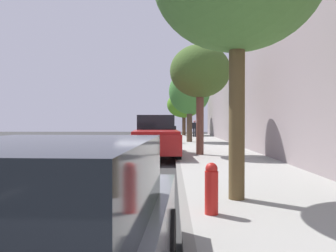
# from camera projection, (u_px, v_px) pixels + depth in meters

# --- Properties ---
(ground) EXTENTS (68.13, 68.13, 0.00)m
(ground) POSITION_uv_depth(u_px,v_px,m) (142.00, 154.00, 16.17)
(ground) COLOR #2F2F2F
(sidewalk) EXTENTS (3.80, 42.58, 0.15)m
(sidewalk) POSITION_uv_depth(u_px,v_px,m) (216.00, 153.00, 16.11)
(sidewalk) COLOR #9B9A94
(sidewalk) RESTS_ON ground
(curb_edge) EXTENTS (0.16, 42.58, 0.15)m
(curb_edge) POSITION_uv_depth(u_px,v_px,m) (176.00, 153.00, 16.14)
(curb_edge) COLOR gray
(curb_edge) RESTS_ON ground
(lane_stripe_centre) EXTENTS (0.14, 40.00, 0.01)m
(lane_stripe_centre) POSITION_uv_depth(u_px,v_px,m) (80.00, 157.00, 14.92)
(lane_stripe_centre) COLOR white
(lane_stripe_centre) RESTS_ON ground
(lane_stripe_bike_edge) EXTENTS (0.12, 42.58, 0.01)m
(lane_stripe_bike_edge) POSITION_uv_depth(u_px,v_px,m) (147.00, 154.00, 16.16)
(lane_stripe_bike_edge) COLOR white
(lane_stripe_bike_edge) RESTS_ON ground
(building_facade) EXTENTS (0.50, 42.58, 6.27)m
(building_facade) POSITION_uv_depth(u_px,v_px,m) (259.00, 92.00, 16.04)
(building_facade) COLOR gray
(building_facade) RESTS_ON ground
(parked_sedan_grey_nearest) EXTENTS (2.00, 4.48, 1.52)m
(parked_sedan_grey_nearest) POSITION_uv_depth(u_px,v_px,m) (41.00, 247.00, 2.34)
(parked_sedan_grey_nearest) COLOR slate
(parked_sedan_grey_nearest) RESTS_ON ground
(parked_pickup_red_second) EXTENTS (2.24, 5.40, 1.95)m
(parked_pickup_red_second) POSITION_uv_depth(u_px,v_px,m) (156.00, 138.00, 14.65)
(parked_pickup_red_second) COLOR maroon
(parked_pickup_red_second) RESTS_ON ground
(parked_sedan_silver_mid) EXTENTS (1.98, 4.47, 1.52)m
(parked_sedan_silver_mid) POSITION_uv_depth(u_px,v_px,m) (164.00, 131.00, 30.13)
(parked_sedan_silver_mid) COLOR #B7BABF
(parked_sedan_silver_mid) RESTS_ON ground
(bicycle_at_curb) EXTENTS (1.19, 1.37, 0.79)m
(bicycle_at_curb) POSITION_uv_depth(u_px,v_px,m) (169.00, 139.00, 22.87)
(bicycle_at_curb) COLOR black
(bicycle_at_curb) RESTS_ON ground
(cyclist_with_backpack) EXTENTS (0.52, 0.55, 1.65)m
(cyclist_with_backpack) POSITION_uv_depth(u_px,v_px,m) (172.00, 131.00, 22.39)
(cyclist_with_backpack) COLOR #C6B284
(cyclist_with_backpack) RESTS_ON ground
(street_tree_mid_block) EXTENTS (2.72, 2.72, 4.97)m
(street_tree_mid_block) POSITION_uv_depth(u_px,v_px,m) (200.00, 72.00, 14.53)
(street_tree_mid_block) COLOR brown
(street_tree_mid_block) RESTS_ON sidewalk
(street_tree_far_end) EXTENTS (3.01, 3.01, 5.30)m
(street_tree_far_end) POSITION_uv_depth(u_px,v_px,m) (189.00, 92.00, 23.54)
(street_tree_far_end) COLOR brown
(street_tree_far_end) RESTS_ON sidewalk
(street_tree_corner) EXTENTS (3.66, 3.66, 4.69)m
(street_tree_corner) POSITION_uv_depth(u_px,v_px,m) (184.00, 105.00, 34.75)
(street_tree_corner) COLOR brown
(street_tree_corner) RESTS_ON sidewalk
(pedestrian_on_phone) EXTENTS (0.55, 0.39, 1.59)m
(pedestrian_on_phone) POSITION_uv_depth(u_px,v_px,m) (195.00, 128.00, 30.97)
(pedestrian_on_phone) COLOR black
(pedestrian_on_phone) RESTS_ON sidewalk
(fire_hydrant) EXTENTS (0.22, 0.22, 0.84)m
(fire_hydrant) POSITION_uv_depth(u_px,v_px,m) (211.00, 188.00, 5.23)
(fire_hydrant) COLOR red
(fire_hydrant) RESTS_ON sidewalk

